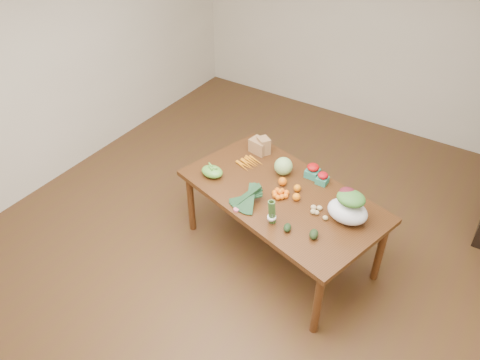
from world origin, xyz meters
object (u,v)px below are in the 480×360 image
Objects in this scene: kale_bunch at (245,199)px; cabbage at (283,166)px; paper_bag at (259,145)px; asparagus_bundle at (272,212)px; mandarin_cluster at (280,193)px; dining_table at (280,224)px; salad_bag at (348,208)px.

cabbage is at bearing 99.79° from kale_bunch.
paper_bag is 1.40× the size of cabbage.
asparagus_bundle is at bearing -53.26° from paper_bag.
mandarin_cluster is 0.37m from asparagus_bundle.
dining_table is 4.61× the size of kale_bunch.
cabbage is at bearing 114.38° from mandarin_cluster.
dining_table is 7.51× the size of paper_bag.
kale_bunch is 0.88m from salad_bag.
dining_table is 10.24× the size of mandarin_cluster.
dining_table is 0.42m from mandarin_cluster.
asparagus_bundle reaches higher than paper_bag.
cabbage is at bearing 132.85° from dining_table.
mandarin_cluster is 0.52× the size of salad_bag.
cabbage is 0.51× the size of salad_bag.
paper_bag is 1.06m from asparagus_bundle.
cabbage is 0.70× the size of asparagus_bundle.
kale_bunch is at bearing -95.29° from cabbage.
mandarin_cluster reaches higher than dining_table.
paper_bag is (-0.52, 0.46, 0.46)m from dining_table.
salad_bag is (0.77, -0.28, 0.05)m from cabbage.
cabbage reaches higher than mandarin_cluster.
mandarin_cluster is at bearing 122.87° from asparagus_bundle.
cabbage reaches higher than dining_table.
salad_bag reaches higher than asparagus_bundle.
cabbage is 0.82m from salad_bag.
cabbage reaches higher than paper_bag.
kale_bunch is (-0.05, -0.59, -0.01)m from cabbage.
asparagus_bundle is 0.64m from salad_bag.
salad_bag is (0.82, 0.31, 0.05)m from kale_bunch.
asparagus_bundle is (0.11, -0.35, 0.08)m from mandarin_cluster.
cabbage is at bearing -26.48° from paper_bag.
kale_bunch is at bearing -106.02° from dining_table.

